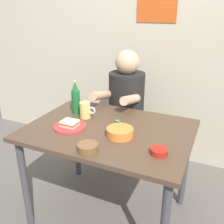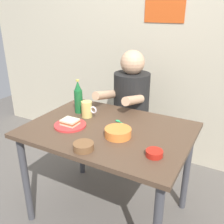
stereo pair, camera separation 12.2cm
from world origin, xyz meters
The scene contains 13 objects.
ground_plane centered at (0.00, 0.00, 0.00)m, with size 6.00×6.00×0.00m, color #59544F.
wall_back centered at (0.00, 1.05, 1.30)m, with size 4.40×0.09×2.60m.
dining_table centered at (0.00, 0.00, 0.65)m, with size 1.10×0.80×0.74m.
stool centered at (-0.12, 0.63, 0.35)m, with size 0.34×0.34×0.45m.
person_seated centered at (-0.12, 0.62, 0.77)m, with size 0.33×0.56×0.72m.
plate_orange centered at (-0.25, -0.10, 0.75)m, with size 0.22×0.22×0.01m, color red.
sandwich centered at (-0.25, -0.10, 0.77)m, with size 0.11×0.09×0.04m.
beer_mug centered at (-0.23, 0.09, 0.80)m, with size 0.13×0.08×0.12m.
beer_bottle centered at (-0.34, 0.13, 0.86)m, with size 0.06×0.06×0.26m.
condiment_bowl_brown centered at (0.01, -0.31, 0.76)m, with size 0.12×0.12×0.04m.
soup_bowl_orange centered at (0.11, -0.08, 0.77)m, with size 0.17×0.17×0.05m.
sambal_bowl_red centered at (0.39, -0.18, 0.76)m, with size 0.10×0.10×0.03m.
spoon centered at (0.03, 0.12, 0.75)m, with size 0.12×0.06×0.01m.
Camera 1 is at (0.66, -1.39, 1.50)m, focal length 40.50 mm.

